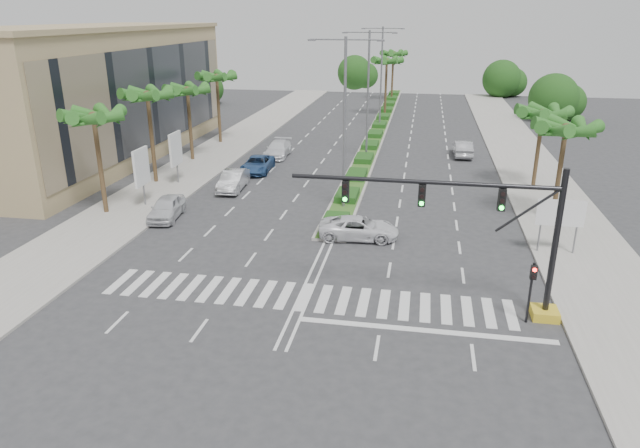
# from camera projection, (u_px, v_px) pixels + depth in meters

# --- Properties ---
(ground) EXTENTS (160.00, 160.00, 0.00)m
(ground) POSITION_uv_depth(u_px,v_px,m) (304.00, 297.00, 28.67)
(ground) COLOR #333335
(ground) RESTS_ON ground
(footpath_right) EXTENTS (6.00, 120.00, 0.15)m
(footpath_right) POSITION_uv_depth(u_px,v_px,m) (546.00, 195.00, 44.55)
(footpath_right) COLOR gray
(footpath_right) RESTS_ON ground
(footpath_left) EXTENTS (6.00, 120.00, 0.15)m
(footpath_left) POSITION_uv_depth(u_px,v_px,m) (180.00, 176.00, 49.65)
(footpath_left) COLOR gray
(footpath_left) RESTS_ON ground
(median) EXTENTS (2.20, 75.00, 0.20)m
(median) POSITION_uv_depth(u_px,v_px,m) (379.00, 129.00, 70.17)
(median) COLOR gray
(median) RESTS_ON ground
(median_grass) EXTENTS (1.80, 75.00, 0.04)m
(median_grass) POSITION_uv_depth(u_px,v_px,m) (379.00, 128.00, 70.12)
(median_grass) COLOR #316121
(median_grass) RESTS_ON median
(building) EXTENTS (12.00, 36.00, 12.00)m
(building) POSITION_uv_depth(u_px,v_px,m) (95.00, 95.00, 54.94)
(building) COLOR tan
(building) RESTS_ON ground
(signal_gantry) EXTENTS (12.60, 1.20, 7.20)m
(signal_gantry) POSITION_uv_depth(u_px,v_px,m) (503.00, 246.00, 25.92)
(signal_gantry) COLOR gold
(signal_gantry) RESTS_ON ground
(pedestrian_signal) EXTENTS (0.28, 0.36, 3.00)m
(pedestrian_signal) POSITION_uv_depth(u_px,v_px,m) (532.00, 283.00, 25.56)
(pedestrian_signal) COLOR black
(pedestrian_signal) RESTS_ON ground
(direction_sign) EXTENTS (2.70, 0.11, 3.40)m
(direction_sign) POSITION_uv_depth(u_px,v_px,m) (560.00, 215.00, 32.93)
(direction_sign) COLOR slate
(direction_sign) RESTS_ON ground
(billboard_near) EXTENTS (0.18, 2.10, 4.35)m
(billboard_near) POSITION_uv_depth(u_px,v_px,m) (141.00, 168.00, 41.14)
(billboard_near) COLOR slate
(billboard_near) RESTS_ON ground
(billboard_far) EXTENTS (0.18, 2.10, 4.35)m
(billboard_far) POSITION_uv_depth(u_px,v_px,m) (176.00, 149.00, 46.68)
(billboard_far) COLOR slate
(billboard_far) RESTS_ON ground
(palm_left_near) EXTENTS (4.57, 4.68, 7.55)m
(palm_left_near) POSITION_uv_depth(u_px,v_px,m) (94.00, 120.00, 38.34)
(palm_left_near) COLOR brown
(palm_left_near) RESTS_ON ground
(palm_left_mid) EXTENTS (4.57, 4.68, 7.95)m
(palm_left_mid) POSITION_uv_depth(u_px,v_px,m) (148.00, 98.00, 45.59)
(palm_left_mid) COLOR brown
(palm_left_mid) RESTS_ON ground
(palm_left_far) EXTENTS (4.57, 4.68, 7.35)m
(palm_left_far) POSITION_uv_depth(u_px,v_px,m) (187.00, 92.00, 53.18)
(palm_left_far) COLOR brown
(palm_left_far) RESTS_ON ground
(palm_left_end) EXTENTS (4.57, 4.68, 7.75)m
(palm_left_end) POSITION_uv_depth(u_px,v_px,m) (217.00, 79.00, 60.43)
(palm_left_end) COLOR brown
(palm_left_end) RESTS_ON ground
(palm_right_near) EXTENTS (4.57, 4.68, 7.05)m
(palm_right_near) POSITION_uv_depth(u_px,v_px,m) (566.00, 132.00, 37.01)
(palm_right_near) COLOR brown
(palm_right_near) RESTS_ON ground
(palm_right_far) EXTENTS (4.57, 4.68, 6.75)m
(palm_right_far) POSITION_uv_depth(u_px,v_px,m) (542.00, 116.00, 44.49)
(palm_right_far) COLOR brown
(palm_right_far) RESTS_ON ground
(palm_median_a) EXTENTS (4.57, 4.68, 8.05)m
(palm_median_a) POSITION_uv_depth(u_px,v_px,m) (387.00, 63.00, 76.95)
(palm_median_a) COLOR brown
(palm_median_a) RESTS_ON ground
(palm_median_b) EXTENTS (4.57, 4.68, 8.05)m
(palm_median_b) POSITION_uv_depth(u_px,v_px,m) (393.00, 55.00, 90.79)
(palm_median_b) COLOR brown
(palm_median_b) RESTS_ON ground
(streetlight_near) EXTENTS (5.10, 0.25, 12.00)m
(streetlight_near) POSITION_uv_depth(u_px,v_px,m) (345.00, 116.00, 39.23)
(streetlight_near) COLOR slate
(streetlight_near) RESTS_ON ground
(streetlight_mid) EXTENTS (5.10, 0.25, 12.00)m
(streetlight_mid) POSITION_uv_depth(u_px,v_px,m) (368.00, 88.00, 54.00)
(streetlight_mid) COLOR slate
(streetlight_mid) RESTS_ON ground
(streetlight_far) EXTENTS (5.10, 0.25, 12.00)m
(streetlight_far) POSITION_uv_depth(u_px,v_px,m) (381.00, 72.00, 68.76)
(streetlight_far) COLOR slate
(streetlight_far) RESTS_ON ground
(car_parked_a) EXTENTS (2.36, 4.68, 1.53)m
(car_parked_a) POSITION_uv_depth(u_px,v_px,m) (167.00, 208.00, 39.47)
(car_parked_a) COLOR silver
(car_parked_a) RESTS_ON ground
(car_parked_b) EXTENTS (1.94, 4.86, 1.57)m
(car_parked_b) POSITION_uv_depth(u_px,v_px,m) (233.00, 180.00, 45.90)
(car_parked_b) COLOR #BBBBC1
(car_parked_b) RESTS_ON ground
(car_parked_c) EXTENTS (2.55, 5.16, 1.41)m
(car_parked_c) POSITION_uv_depth(u_px,v_px,m) (258.00, 164.00, 51.13)
(car_parked_c) COLOR navy
(car_parked_c) RESTS_ON ground
(car_parked_d) EXTENTS (2.26, 5.26, 1.51)m
(car_parked_d) POSITION_uv_depth(u_px,v_px,m) (278.00, 149.00, 56.64)
(car_parked_d) COLOR white
(car_parked_d) RESTS_ON ground
(car_crossing) EXTENTS (5.19, 2.68, 1.40)m
(car_crossing) POSITION_uv_depth(u_px,v_px,m) (359.00, 228.00, 35.92)
(car_crossing) COLOR white
(car_crossing) RESTS_ON ground
(car_right) EXTENTS (1.85, 4.90, 1.60)m
(car_right) POSITION_uv_depth(u_px,v_px,m) (463.00, 148.00, 56.75)
(car_right) COLOR #A9A8AD
(car_right) RESTS_ON ground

